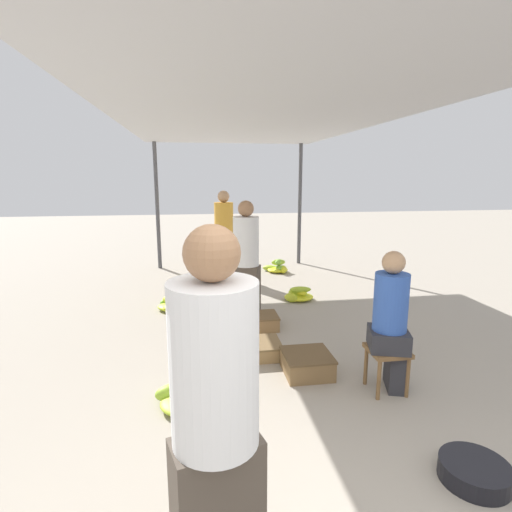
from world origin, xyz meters
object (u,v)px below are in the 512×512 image
at_px(crate_near, 260,349).
at_px(banana_pile_right_1, 298,295).
at_px(vendor_foreground, 216,421).
at_px(vendor_seated, 391,320).
at_px(shopper_walking_mid, 224,234).
at_px(banana_pile_left_0, 188,397).
at_px(crate_far, 307,364).
at_px(shopper_walking_far, 246,259).
at_px(banana_pile_left_1, 173,304).
at_px(basin_black, 474,472).
at_px(banana_pile_left_2, 188,293).
at_px(crate_mid, 262,321).
at_px(stool, 387,357).
at_px(banana_pile_right_0, 278,268).

bearing_deg(crate_near, banana_pile_right_1, 63.61).
distance_m(vendor_foreground, vendor_seated, 2.32).
height_order(vendor_foreground, shopper_walking_mid, vendor_foreground).
height_order(vendor_seated, shopper_walking_mid, shopper_walking_mid).
relative_size(banana_pile_left_0, crate_far, 1.31).
xyz_separation_m(vendor_foreground, shopper_walking_far, (0.62, 3.70, -0.07)).
xyz_separation_m(banana_pile_left_1, shopper_walking_mid, (0.90, 1.76, 0.79)).
distance_m(basin_black, banana_pile_left_1, 4.30).
distance_m(banana_pile_left_2, crate_mid, 1.76).
bearing_deg(stool, banana_pile_right_0, 90.25).
bearing_deg(vendor_foreground, banana_pile_left_0, 95.63).
bearing_deg(banana_pile_left_2, crate_mid, -56.85).
distance_m(banana_pile_right_0, crate_mid, 3.10).
xyz_separation_m(vendor_seated, banana_pile_left_1, (-2.06, 2.62, -0.60)).
distance_m(vendor_seated, basin_black, 1.30).
height_order(banana_pile_left_1, banana_pile_right_0, banana_pile_right_0).
distance_m(banana_pile_left_1, shopper_walking_far, 1.38).
xyz_separation_m(crate_mid, shopper_walking_far, (-0.15, 0.39, 0.76)).
height_order(banana_pile_right_0, crate_far, banana_pile_right_0).
bearing_deg(banana_pile_left_1, banana_pile_right_0, 45.49).
bearing_deg(banana_pile_left_2, banana_pile_right_1, -12.63).
xyz_separation_m(vendor_seated, crate_far, (-0.65, 0.41, -0.58)).
distance_m(banana_pile_left_1, shopper_walking_mid, 2.13).
xyz_separation_m(banana_pile_left_1, crate_near, (1.02, -1.73, -0.00)).
relative_size(basin_black, crate_near, 0.98).
bearing_deg(vendor_seated, shopper_walking_far, 116.54).
relative_size(crate_far, shopper_walking_mid, 0.28).
bearing_deg(banana_pile_right_1, crate_mid, -125.64).
bearing_deg(shopper_walking_far, banana_pile_right_1, 36.54).
height_order(banana_pile_left_1, shopper_walking_mid, shopper_walking_mid).
xyz_separation_m(basin_black, crate_mid, (-0.92, 2.83, 0.03)).
xyz_separation_m(banana_pile_left_2, shopper_walking_mid, (0.68, 1.21, 0.79)).
height_order(banana_pile_left_0, crate_far, crate_far).
relative_size(vendor_seated, banana_pile_left_1, 2.32).
bearing_deg(banana_pile_left_0, crate_far, 17.93).
bearing_deg(vendor_foreground, banana_pile_left_2, 92.29).
bearing_deg(banana_pile_right_1, banana_pile_left_2, 167.37).
distance_m(banana_pile_right_1, shopper_walking_mid, 2.07).
bearing_deg(vendor_foreground, crate_far, 63.52).
bearing_deg(crate_mid, vendor_foreground, -103.11).
relative_size(crate_near, shopper_walking_mid, 0.27).
xyz_separation_m(basin_black, banana_pile_left_1, (-2.09, 3.76, 0.02)).
height_order(banana_pile_right_0, crate_near, banana_pile_right_0).
bearing_deg(vendor_seated, crate_far, 147.55).
height_order(banana_pile_right_1, shopper_walking_mid, shopper_walking_mid).
distance_m(banana_pile_right_1, shopper_walking_far, 1.38).
distance_m(stool, banana_pile_right_1, 2.79).
xyz_separation_m(banana_pile_right_1, crate_far, (-0.54, -2.36, 0.02)).
bearing_deg(stool, vendor_foreground, -135.50).
bearing_deg(shopper_walking_far, basin_black, -71.66).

